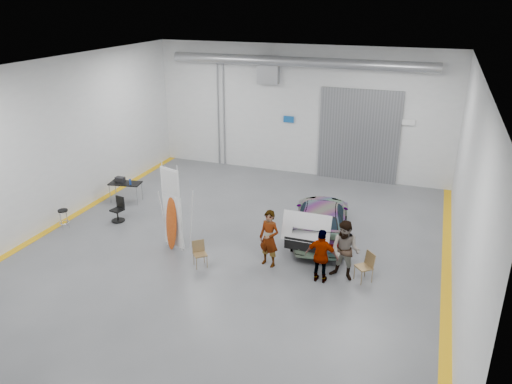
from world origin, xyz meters
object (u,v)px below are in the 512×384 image
(person_b, at_px, (345,251))
(shop_stool, at_px, (64,219))
(work_table, at_px, (124,183))
(folding_chair_near, at_px, (200,259))
(folding_chair_far, at_px, (363,272))
(surfboard_display, at_px, (174,216))
(office_chair, at_px, (118,211))
(person_c, at_px, (322,256))
(sedan_car, at_px, (321,219))
(person_a, at_px, (269,238))

(person_b, bearing_deg, shop_stool, -169.29)
(work_table, bearing_deg, person_b, -17.08)
(folding_chair_near, relative_size, folding_chair_far, 0.91)
(folding_chair_far, height_order, shop_stool, folding_chair_far)
(surfboard_display, height_order, folding_chair_near, surfboard_display)
(person_b, xyz_separation_m, folding_chair_far, (0.58, 0.06, -0.65))
(folding_chair_far, relative_size, work_table, 0.67)
(folding_chair_near, relative_size, office_chair, 0.89)
(folding_chair_near, bearing_deg, folding_chair_far, -31.29)
(person_c, relative_size, surfboard_display, 0.56)
(sedan_car, bearing_deg, person_a, 57.75)
(person_c, height_order, surfboard_display, surfboard_display)
(person_b, height_order, folding_chair_far, person_b)
(person_a, relative_size, person_b, 0.99)
(surfboard_display, xyz_separation_m, shop_stool, (-4.61, 0.04, -0.87))
(person_c, bearing_deg, folding_chair_far, -157.03)
(work_table, xyz_separation_m, office_chair, (0.89, -1.78, -0.40))
(folding_chair_near, bearing_deg, shop_stool, 130.92)
(folding_chair_near, bearing_deg, person_a, -18.89)
(sedan_car, distance_m, office_chair, 7.63)
(folding_chair_far, height_order, work_table, work_table)
(sedan_car, relative_size, work_table, 3.31)
(person_c, bearing_deg, sedan_car, -74.82)
(person_c, bearing_deg, shop_stool, -0.16)
(person_a, height_order, shop_stool, person_a)
(sedan_car, xyz_separation_m, person_a, (-1.07, -2.58, 0.27))
(folding_chair_near, xyz_separation_m, work_table, (-5.32, 3.81, 0.55))
(person_a, relative_size, folding_chair_near, 2.23)
(person_b, xyz_separation_m, surfboard_display, (-5.70, -0.07, 0.29))
(person_c, distance_m, folding_chair_near, 3.84)
(person_b, relative_size, work_table, 1.37)
(office_chair, bearing_deg, person_a, 0.93)
(shop_stool, bearing_deg, folding_chair_far, 0.45)
(sedan_car, xyz_separation_m, surfboard_display, (-4.38, -2.66, 0.57))
(folding_chair_near, distance_m, folding_chair_far, 5.05)
(person_b, height_order, surfboard_display, surfboard_display)
(folding_chair_near, xyz_separation_m, office_chair, (-4.43, 2.04, 0.15))
(sedan_car, height_order, folding_chair_near, sedan_car)
(sedan_car, bearing_deg, person_b, 107.29)
(sedan_car, relative_size, folding_chair_near, 5.46)
(person_a, height_order, person_b, person_b)
(person_b, bearing_deg, surfboard_display, -168.75)
(person_a, height_order, folding_chair_near, person_a)
(surfboard_display, bearing_deg, person_b, 19.10)
(sedan_car, bearing_deg, office_chair, 0.71)
(person_b, height_order, work_table, person_b)
(person_a, xyz_separation_m, person_c, (1.77, -0.40, -0.09))
(folding_chair_far, bearing_deg, folding_chair_near, -122.57)
(sedan_car, height_order, surfboard_display, surfboard_display)
(person_a, relative_size, work_table, 1.35)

